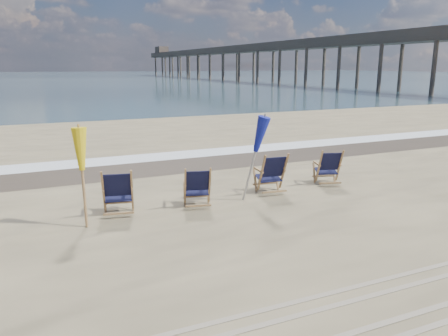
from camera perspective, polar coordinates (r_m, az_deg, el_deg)
The scene contains 11 objects.
ocean at distance 134.91m, azimuth -22.75°, elevation 10.87°, with size 400.00×400.00×0.00m, color #3B5561.
surf_foam at distance 15.96m, azimuth -8.96°, elevation 1.45°, with size 200.00×1.40×0.01m, color silver.
wet_sand_strip at distance 14.55m, azimuth -7.40°, elevation 0.35°, with size 200.00×2.60×0.00m, color #42362A.
tire_tracks at distance 6.52m, azimuth 19.06°, elevation -17.08°, with size 80.00×1.30×0.01m, color gray, non-canonical shape.
beach_chair_0 at distance 9.72m, azimuth -11.91°, elevation -3.06°, with size 0.69×0.78×1.08m, color black, non-canonical shape.
beach_chair_1 at distance 10.04m, azimuth -1.88°, elevation -2.49°, with size 0.64×0.72×1.00m, color black, non-canonical shape.
beach_chair_2 at distance 11.25m, azimuth 7.84°, elevation -0.64°, with size 0.70×0.79×1.10m, color black, non-canonical shape.
beach_chair_3 at distance 12.34m, azimuth 14.87°, elevation 0.12°, with size 0.66×0.74×1.03m, color black, non-canonical shape.
umbrella_yellow at distance 9.07m, azimuth -18.16°, elevation 1.66°, with size 0.30×0.30×2.02m.
umbrella_blue at distance 10.32m, azimuth 3.80°, elevation 4.08°, with size 0.30×0.30×2.10m.
fishing_pier at distance 91.09m, azimuth 3.54°, elevation 14.12°, with size 4.40×140.00×9.30m, color brown, non-canonical shape.
Camera 1 is at (-4.02, -6.81, 3.22)m, focal length 35.00 mm.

